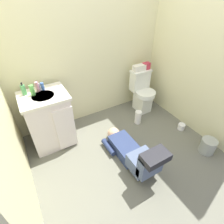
% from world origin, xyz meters
% --- Properties ---
extents(ground_plane, '(2.97, 2.94, 0.04)m').
position_xyz_m(ground_plane, '(0.00, 0.00, -0.02)').
color(ground_plane, '#646456').
extents(wall_back, '(2.63, 0.08, 2.40)m').
position_xyz_m(wall_back, '(0.00, 1.01, 1.20)').
color(wall_back, beige).
rests_on(wall_back, ground_plane).
extents(wall_right, '(0.08, 1.94, 2.40)m').
position_xyz_m(wall_right, '(1.28, 0.00, 1.20)').
color(wall_right, beige).
rests_on(wall_right, ground_plane).
extents(toilet, '(0.36, 0.46, 0.75)m').
position_xyz_m(toilet, '(0.85, 0.66, 0.37)').
color(toilet, silver).
rests_on(toilet, ground_plane).
extents(vanity_cabinet, '(0.60, 0.53, 0.82)m').
position_xyz_m(vanity_cabinet, '(-0.81, 0.63, 0.42)').
color(vanity_cabinet, silver).
rests_on(vanity_cabinet, ground_plane).
extents(faucet, '(0.02, 0.02, 0.10)m').
position_xyz_m(faucet, '(-0.81, 0.78, 0.87)').
color(faucet, silver).
rests_on(faucet, vanity_cabinet).
extents(person_plumber, '(0.39, 1.06, 0.52)m').
position_xyz_m(person_plumber, '(-0.00, -0.28, 0.18)').
color(person_plumber, navy).
rests_on(person_plumber, ground_plane).
extents(tissue_box, '(0.22, 0.11, 0.10)m').
position_xyz_m(tissue_box, '(0.80, 0.75, 0.80)').
color(tissue_box, silver).
rests_on(tissue_box, toilet).
extents(toiletry_bag, '(0.12, 0.09, 0.11)m').
position_xyz_m(toiletry_bag, '(0.95, 0.75, 0.81)').
color(toiletry_bag, '#B22D3F').
rests_on(toiletry_bag, toilet).
extents(soap_dispenser, '(0.06, 0.06, 0.17)m').
position_xyz_m(soap_dispenser, '(-1.00, 0.76, 0.89)').
color(soap_dispenser, '#489052').
rests_on(soap_dispenser, vanity_cabinet).
extents(bottle_green, '(0.05, 0.05, 0.14)m').
position_xyz_m(bottle_green, '(-0.91, 0.70, 0.89)').
color(bottle_green, '#53A149').
rests_on(bottle_green, vanity_cabinet).
extents(bottle_pink, '(0.04, 0.04, 0.13)m').
position_xyz_m(bottle_pink, '(-0.84, 0.77, 0.89)').
color(bottle_pink, pink).
rests_on(bottle_pink, vanity_cabinet).
extents(bottle_blue, '(0.04, 0.04, 0.10)m').
position_xyz_m(bottle_blue, '(-0.77, 0.77, 0.87)').
color(bottle_blue, '#4069B7').
rests_on(bottle_blue, vanity_cabinet).
extents(trash_can, '(0.21, 0.21, 0.22)m').
position_xyz_m(trash_can, '(1.02, -0.67, 0.11)').
color(trash_can, '#979C92').
rests_on(trash_can, ground_plane).
extents(paper_towel_roll, '(0.11, 0.11, 0.24)m').
position_xyz_m(paper_towel_roll, '(0.55, 0.34, 0.12)').
color(paper_towel_roll, white).
rests_on(paper_towel_roll, ground_plane).
extents(toilet_paper_roll, '(0.11, 0.11, 0.10)m').
position_xyz_m(toilet_paper_roll, '(1.08, -0.15, 0.05)').
color(toilet_paper_roll, white).
rests_on(toilet_paper_roll, ground_plane).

